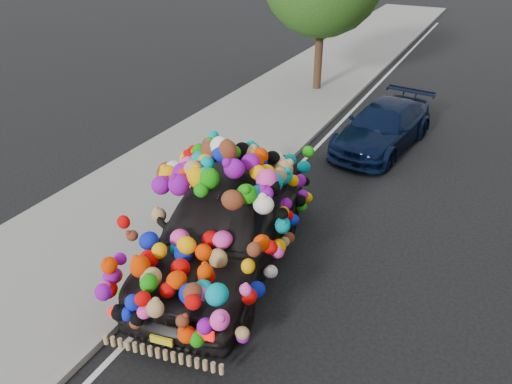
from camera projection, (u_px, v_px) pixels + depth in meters
ground at (327, 260)px, 9.34m from camera, size 100.00×100.00×0.00m
sidewalk at (142, 205)px, 11.00m from camera, size 4.00×60.00×0.12m
kerb at (218, 226)px, 10.23m from camera, size 0.15×60.00×0.13m
plush_art_car at (224, 207)px, 8.67m from camera, size 3.15×5.48×2.35m
navy_sedan at (383, 127)px, 13.59m from camera, size 2.25×4.31×1.19m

